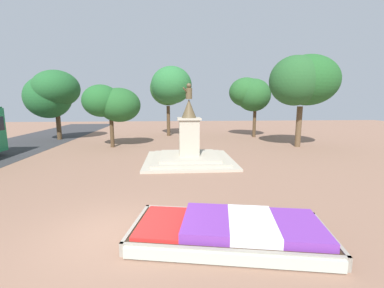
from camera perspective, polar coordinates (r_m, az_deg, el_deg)
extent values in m
plane|color=#8C6651|center=(8.25, -17.59, -18.88)|extent=(87.18, 87.18, 0.00)
cube|color=#38281C|center=(7.78, 8.10, -18.95)|extent=(5.60, 3.15, 0.33)
cube|color=gray|center=(6.77, 8.43, -23.49)|extent=(5.41, 1.09, 0.37)
cube|color=gray|center=(8.82, 7.87, -15.24)|extent=(5.41, 1.09, 0.37)
cube|color=gray|center=(8.13, -12.20, -17.61)|extent=(0.54, 2.41, 0.37)
cube|color=gray|center=(8.32, 27.96, -17.89)|extent=(0.54, 2.41, 0.37)
cube|color=red|center=(7.85, -6.56, -16.92)|extent=(1.62, 2.22, 0.10)
cube|color=#72339E|center=(7.65, 3.18, -16.89)|extent=(1.62, 2.22, 0.27)
cube|color=white|center=(7.70, 13.10, -16.95)|extent=(1.62, 2.22, 0.27)
cube|color=#72339E|center=(7.96, 22.62, -16.69)|extent=(1.62, 2.22, 0.23)
cube|color=#B2BCAD|center=(6.73, 8.45, -23.75)|extent=(5.16, 1.14, 0.29)
cube|color=#B4AA95|center=(16.74, -0.66, -3.60)|extent=(5.64, 5.64, 0.14)
cube|color=#B1A692|center=(16.71, -0.66, -3.13)|extent=(4.66, 4.66, 0.14)
cube|color=#B4AA95|center=(16.68, -0.67, -2.65)|extent=(3.69, 3.69, 0.14)
cube|color=#B2A893|center=(16.46, -0.67, 1.47)|extent=(1.25, 1.25, 2.28)
cube|color=#B2A893|center=(16.34, -0.68, 5.65)|extent=(1.47, 1.47, 0.12)
cone|color=brown|center=(16.31, -0.69, 7.91)|extent=(0.94, 0.94, 1.17)
cylinder|color=brown|center=(16.31, -0.69, 11.15)|extent=(0.40, 0.40, 0.68)
sphere|color=brown|center=(16.33, -0.70, 12.87)|extent=(0.30, 0.30, 0.30)
cylinder|color=brown|center=(16.13, -1.30, 11.65)|extent=(0.47, 0.46, 0.47)
cylinder|color=#4C3823|center=(22.72, -17.35, 2.37)|extent=(0.33, 0.33, 2.43)
ellipsoid|color=#235927|center=(22.62, -15.84, 8.34)|extent=(3.51, 3.47, 2.84)
ellipsoid|color=#225C28|center=(22.64, -19.51, 9.03)|extent=(3.07, 3.00, 2.64)
cylinder|color=#4C3823|center=(28.96, -5.26, 5.12)|extent=(0.38, 0.38, 3.35)
ellipsoid|color=#2A6C36|center=(28.55, -4.59, 12.91)|extent=(4.38, 4.48, 4.01)
ellipsoid|color=#306E30|center=(29.52, -5.38, 12.19)|extent=(3.97, 3.76, 3.77)
cylinder|color=brown|center=(23.66, 22.60, 3.56)|extent=(0.47, 0.47, 3.43)
ellipsoid|color=#265829|center=(22.73, 22.00, 12.90)|extent=(4.13, 3.90, 3.96)
ellipsoid|color=#245D26|center=(24.17, 24.49, 11.94)|extent=(3.97, 3.60, 3.13)
ellipsoid|color=#225926|center=(23.59, 24.33, 12.78)|extent=(5.04, 4.51, 4.08)
cylinder|color=#4C3823|center=(29.38, -27.48, 3.38)|extent=(0.44, 0.44, 2.56)
ellipsoid|color=#205A2B|center=(28.89, -29.35, 9.08)|extent=(4.32, 4.29, 4.07)
ellipsoid|color=#21592B|center=(28.44, -27.93, 10.82)|extent=(4.30, 4.61, 3.51)
cylinder|color=#4C3823|center=(28.70, 13.70, 4.68)|extent=(0.35, 0.35, 3.18)
ellipsoid|color=#265D29|center=(28.77, 11.89, 11.20)|extent=(3.60, 3.66, 3.11)
ellipsoid|color=#265B29|center=(28.67, 13.49, 10.52)|extent=(3.59, 3.92, 3.46)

